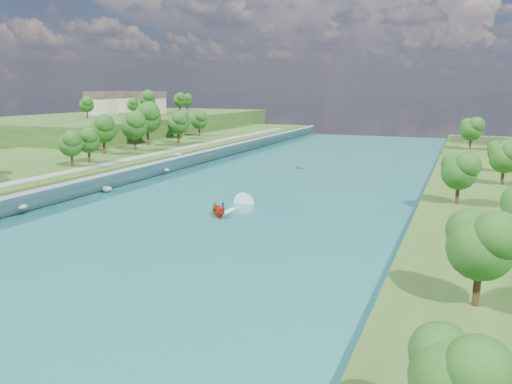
% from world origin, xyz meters
% --- Properties ---
extents(ground, '(260.00, 260.00, 0.00)m').
position_xyz_m(ground, '(0.00, 0.00, 0.00)').
color(ground, '#2D5119').
rests_on(ground, ground).
extents(river_water, '(55.00, 240.00, 0.10)m').
position_xyz_m(river_water, '(0.00, 20.00, 0.05)').
color(river_water, '#1A645E').
rests_on(river_water, ground).
extents(berm_west, '(45.00, 240.00, 3.50)m').
position_xyz_m(berm_west, '(-50.00, 20.00, 1.75)').
color(berm_west, '#2D5119').
rests_on(berm_west, ground).
extents(ridge_west, '(60.00, 120.00, 9.00)m').
position_xyz_m(ridge_west, '(-82.50, 95.00, 4.50)').
color(ridge_west, '#2D5119').
rests_on(ridge_west, ground).
extents(riprap_bank, '(4.05, 236.00, 4.25)m').
position_xyz_m(riprap_bank, '(-25.85, 19.44, 1.80)').
color(riprap_bank, slate).
rests_on(riprap_bank, ground).
extents(riverside_path, '(3.00, 200.00, 0.10)m').
position_xyz_m(riverside_path, '(-32.50, 20.00, 3.55)').
color(riverside_path, gray).
rests_on(riverside_path, berm_west).
extents(ridge_houses, '(29.50, 29.50, 8.40)m').
position_xyz_m(ridge_houses, '(-88.67, 100.00, 13.31)').
color(ridge_houses, beige).
rests_on(ridge_houses, ridge_west).
extents(trees_east, '(15.87, 135.56, 10.60)m').
position_xyz_m(trees_east, '(36.46, 31.18, 5.97)').
color(trees_east, '#1F4712').
rests_on(trees_east, berm_east).
extents(trees_ridge, '(13.11, 69.32, 10.35)m').
position_xyz_m(trees_ridge, '(-76.78, 101.99, 13.62)').
color(trees_ridge, '#1F4712').
rests_on(trees_ridge, ridge_west).
extents(motorboat, '(3.67, 18.83, 2.11)m').
position_xyz_m(motorboat, '(1.02, 4.49, 0.76)').
color(motorboat, '#B3280E').
rests_on(motorboat, river_water).
extents(raft, '(3.34, 3.34, 1.73)m').
position_xyz_m(raft, '(-1.70, 49.90, 0.48)').
color(raft, gray).
rests_on(raft, river_water).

